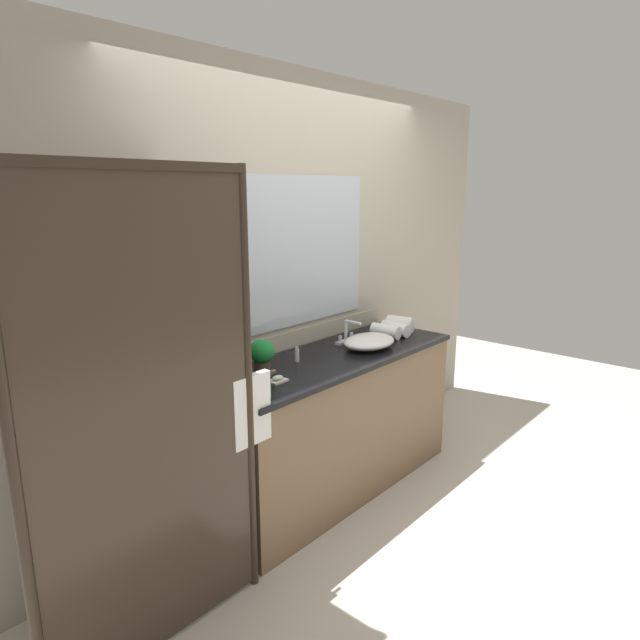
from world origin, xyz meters
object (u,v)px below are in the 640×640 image
Objects in this scene: amenity_bottle_shampoo at (297,355)px; sink_basin at (369,341)px; potted_plant at (262,354)px; soap_dish at (278,379)px; rolled_towel_near_edge at (400,324)px; rolled_towel_far_edge at (386,331)px; rolled_towel_middle at (395,329)px; amenity_bottle_lotion at (268,390)px; faucet at (347,335)px; amenity_bottle_conditioner at (219,370)px.

sink_basin is at bearing -15.91° from amenity_bottle_shampoo.
potted_plant reaches higher than soap_dish.
amenity_bottle_shampoo is 0.48× the size of rolled_towel_near_edge.
rolled_towel_far_edge reaches higher than soap_dish.
sink_basin is at bearing -171.74° from rolled_towel_middle.
rolled_towel_middle is (1.41, 0.20, 0.01)m from amenity_bottle_lotion.
rolled_towel_near_edge is at bearing 4.63° from soap_dish.
rolled_towel_middle is (0.90, -0.09, 0.00)m from amenity_bottle_shampoo.
sink_basin is 4.19× the size of amenity_bottle_shampoo.
rolled_towel_far_edge reaches higher than sink_basin.
rolled_towel_far_edge is (1.30, 0.21, 0.01)m from amenity_bottle_lotion.
rolled_towel_near_edge is (0.50, -0.09, 0.00)m from faucet.
potted_plant is 0.87× the size of rolled_towel_middle.
faucet is at bearing 156.70° from rolled_towel_far_edge.
amenity_bottle_conditioner is at bearing 171.12° from rolled_towel_middle.
amenity_bottle_shampoo is at bearing 174.23° from rolled_towel_middle.
faucet reaches higher than amenity_bottle_conditioner.
faucet is at bearing 169.37° from rolled_towel_near_edge.
amenity_bottle_conditioner is at bearing 164.73° from sink_basin.
amenity_bottle_shampoo is (0.32, 0.17, 0.03)m from soap_dish.
amenity_bottle_lotion is 1.54m from rolled_towel_near_edge.
rolled_towel_middle is 0.11m from rolled_towel_far_edge.
rolled_towel_far_edge is (1.12, 0.08, 0.03)m from soap_dish.
amenity_bottle_shampoo is at bearing -14.58° from amenity_bottle_conditioner.
faucet is 0.30m from rolled_towel_far_edge.
soap_dish is (-0.84, -0.20, -0.04)m from faucet.
amenity_bottle_conditioner reaches higher than soap_dish.
rolled_towel_middle is at bearing -18.01° from faucet.
rolled_towel_far_edge is (1.27, -0.21, 0.01)m from amenity_bottle_conditioner.
amenity_bottle_conditioner is at bearing 172.99° from rolled_towel_near_edge.
rolled_towel_middle is (0.39, 0.06, 0.00)m from sink_basin.
faucet reaches higher than amenity_bottle_shampoo.
amenity_bottle_lotion is at bearing -171.25° from rolled_towel_near_edge.
amenity_bottle_shampoo is at bearing 176.68° from rolled_towel_near_edge.
sink_basin is 2.02× the size of rolled_towel_near_edge.
faucet is 0.52m from amenity_bottle_shampoo.
potted_plant is at bearing 174.63° from rolled_towel_far_edge.
rolled_towel_near_edge is at bearing -3.32° from amenity_bottle_shampoo.
rolled_towel_near_edge is at bearing 8.75° from amenity_bottle_lotion.
amenity_bottle_lotion is 1.32m from rolled_towel_far_edge.
amenity_bottle_conditioner is (-0.99, 0.27, -0.00)m from sink_basin.
potted_plant reaches higher than amenity_bottle_conditioner.
faucet is at bearing 90.00° from sink_basin.
amenity_bottle_lotion is at bearing -171.86° from rolled_towel_middle.
potted_plant is 2.30× the size of amenity_bottle_conditioner.
amenity_bottle_conditioner is at bearing 174.82° from faucet.
amenity_bottle_conditioner is at bearing 152.72° from potted_plant.
faucet is 1.87× the size of amenity_bottle_shampoo.
potted_plant is at bearing 176.69° from rolled_towel_near_edge.
soap_dish is 1.12m from rolled_towel_far_edge.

